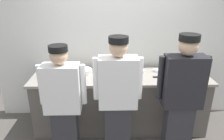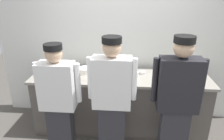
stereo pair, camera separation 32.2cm
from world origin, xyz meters
name	(u,v)px [view 1 (the left image)]	position (x,y,z in m)	size (l,w,h in m)	color
wall_back	(119,40)	(0.00, 0.87, 1.38)	(4.27, 0.10, 2.75)	silver
prep_counter	(120,102)	(0.00, 0.38, 0.47)	(2.72, 0.72, 0.94)	#56514C
chef_near_left	(63,104)	(-0.76, -0.31, 0.85)	(0.59, 0.24, 1.60)	#2D2D33
chef_center	(118,99)	(-0.08, -0.29, 0.91)	(0.61, 0.24, 1.70)	#2D2D33
chef_far_right	(181,98)	(0.71, -0.33, 0.92)	(0.62, 0.24, 1.72)	#2D2D33
plate_stack_front	(84,71)	(-0.57, 0.47, 0.98)	(0.23, 0.23, 0.08)	white
plate_stack_rear	(131,74)	(0.16, 0.33, 0.98)	(0.22, 0.22, 0.10)	white
mixing_bowl_steel	(55,74)	(-1.00, 0.35, 0.99)	(0.39, 0.39, 0.10)	#B7BABF
sheet_tray	(109,76)	(-0.18, 0.32, 0.95)	(0.41, 0.33, 0.02)	#B7BABF
squeeze_bottle_primary	(70,74)	(-0.75, 0.24, 1.02)	(0.06, 0.06, 0.18)	orange
squeeze_bottle_secondary	(193,71)	(1.08, 0.28, 1.04)	(0.06, 0.06, 0.21)	#E5E066
squeeze_bottle_spare	(170,67)	(0.80, 0.49, 1.02)	(0.06, 0.06, 0.18)	#E5E066
ramekin_red_sauce	(156,70)	(0.59, 0.54, 0.96)	(0.10, 0.10, 0.04)	white
ramekin_yellow_sauce	(185,74)	(0.99, 0.35, 0.96)	(0.09, 0.09, 0.04)	white
ramekin_orange_sauce	(142,71)	(0.35, 0.49, 0.96)	(0.09, 0.09, 0.04)	white
chefs_knife	(160,77)	(0.60, 0.29, 0.94)	(0.27, 0.03, 0.02)	#B7BABF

